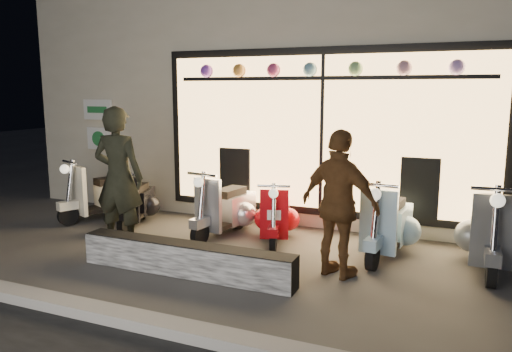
{
  "coord_description": "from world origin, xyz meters",
  "views": [
    {
      "loc": [
        2.9,
        -5.64,
        2.23
      ],
      "look_at": [
        0.25,
        0.6,
        1.05
      ],
      "focal_mm": 35.0,
      "sensor_mm": 36.0,
      "label": 1
    }
  ],
  "objects_px": {
    "scooter_silver": "(228,208)",
    "scooter_red": "(276,215)",
    "graffiti_barrier": "(186,259)",
    "woman": "(340,204)",
    "man": "(119,178)"
  },
  "relations": [
    {
      "from": "scooter_silver",
      "to": "scooter_red",
      "type": "relative_size",
      "value": 1.12
    },
    {
      "from": "scooter_red",
      "to": "woman",
      "type": "bearing_deg",
      "value": -60.21
    },
    {
      "from": "scooter_red",
      "to": "man",
      "type": "relative_size",
      "value": 0.63
    },
    {
      "from": "graffiti_barrier",
      "to": "scooter_silver",
      "type": "bearing_deg",
      "value": 100.11
    },
    {
      "from": "graffiti_barrier",
      "to": "woman",
      "type": "distance_m",
      "value": 1.96
    },
    {
      "from": "woman",
      "to": "man",
      "type": "bearing_deg",
      "value": 20.85
    },
    {
      "from": "scooter_red",
      "to": "woman",
      "type": "distance_m",
      "value": 1.78
    },
    {
      "from": "scooter_silver",
      "to": "scooter_red",
      "type": "distance_m",
      "value": 0.8
    },
    {
      "from": "scooter_red",
      "to": "man",
      "type": "distance_m",
      "value": 2.37
    },
    {
      "from": "graffiti_barrier",
      "to": "woman",
      "type": "bearing_deg",
      "value": 21.91
    },
    {
      "from": "scooter_silver",
      "to": "scooter_red",
      "type": "xyz_separation_m",
      "value": [
        0.8,
        0.02,
        -0.04
      ]
    },
    {
      "from": "scooter_silver",
      "to": "scooter_red",
      "type": "bearing_deg",
      "value": 9.92
    },
    {
      "from": "man",
      "to": "scooter_red",
      "type": "bearing_deg",
      "value": -154.91
    },
    {
      "from": "graffiti_barrier",
      "to": "scooter_red",
      "type": "xyz_separation_m",
      "value": [
        0.47,
        1.85,
        0.16
      ]
    },
    {
      "from": "man",
      "to": "woman",
      "type": "distance_m",
      "value": 3.16
    }
  ]
}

